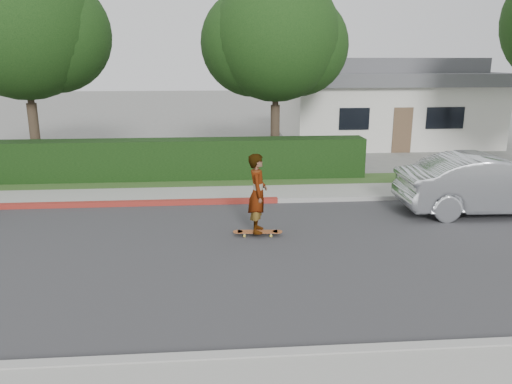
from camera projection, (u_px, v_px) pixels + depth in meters
ground at (256, 254)px, 11.22m from camera, size 120.00×120.00×0.00m
road at (256, 254)px, 11.22m from camera, size 60.00×8.00×0.01m
curb_near at (278, 356)px, 7.25m from camera, size 60.00×0.20×0.15m
curb_far at (245, 201)px, 15.15m from camera, size 60.00×0.20×0.15m
curb_red_section at (76, 205)px, 14.75m from camera, size 12.00×0.21×0.15m
sidewalk_far at (243, 194)px, 16.02m from camera, size 60.00×1.60×0.12m
planting_strip at (240, 182)px, 17.56m from camera, size 60.00×1.60×0.10m
hedge at (155, 161)px, 17.72m from camera, size 15.00×1.00×1.50m
tree_left at (24, 29)px, 17.63m from camera, size 5.99×5.21×8.00m
tree_center at (275, 41)px, 18.91m from camera, size 5.66×4.84×7.44m
house at (380, 100)px, 26.71m from camera, size 10.60×8.60×4.30m
skateboard at (258, 232)px, 12.35m from camera, size 1.24×0.34×0.11m
skateboarder at (258, 193)px, 12.09m from camera, size 0.54×0.76×1.95m
car_silver at (490, 185)px, 14.02m from camera, size 5.12×1.91×1.67m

